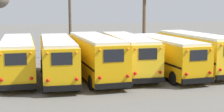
# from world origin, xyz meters

# --- Properties ---
(ground_plane) EXTENTS (160.00, 160.00, 0.00)m
(ground_plane) POSITION_xyz_m (0.00, 0.00, 0.00)
(ground_plane) COLOR #66635E
(school_bus_0) EXTENTS (2.67, 10.87, 3.11)m
(school_bus_0) POSITION_xyz_m (-7.33, 0.95, 1.70)
(school_bus_0) COLOR #EAAA0F
(school_bus_0) RESTS_ON ground
(school_bus_1) EXTENTS (2.91, 10.11, 3.20)m
(school_bus_1) POSITION_xyz_m (-4.40, -0.53, 1.75)
(school_bus_1) COLOR #EAAA0F
(school_bus_1) RESTS_ON ground
(school_bus_2) EXTENTS (2.81, 10.11, 3.31)m
(school_bus_2) POSITION_xyz_m (-1.47, -0.59, 1.80)
(school_bus_2) COLOR #E5A00C
(school_bus_2) RESTS_ON ground
(school_bus_3) EXTENTS (2.83, 10.42, 3.18)m
(school_bus_3) POSITION_xyz_m (1.47, 0.37, 1.74)
(school_bus_3) COLOR yellow
(school_bus_3) RESTS_ON ground
(school_bus_4) EXTENTS (3.07, 10.13, 3.05)m
(school_bus_4) POSITION_xyz_m (4.40, -0.66, 1.67)
(school_bus_4) COLOR #E5A00C
(school_bus_4) RESTS_ON ground
(school_bus_5) EXTENTS (3.01, 9.88, 3.30)m
(school_bus_5) POSITION_xyz_m (7.33, -0.30, 1.80)
(school_bus_5) COLOR yellow
(school_bus_5) RESTS_ON ground
(utility_pole) EXTENTS (1.80, 0.30, 9.40)m
(utility_pole) POSITION_xyz_m (-1.85, 10.21, 4.85)
(utility_pole) COLOR brown
(utility_pole) RESTS_ON ground
(fence_line) EXTENTS (22.72, 0.06, 1.42)m
(fence_line) POSITION_xyz_m (0.00, 7.22, 0.99)
(fence_line) COLOR #939399
(fence_line) RESTS_ON ground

